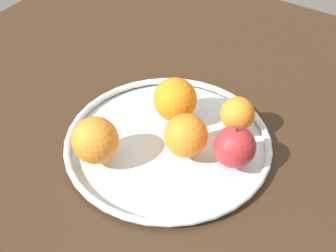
% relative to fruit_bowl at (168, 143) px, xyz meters
% --- Properties ---
extents(ground_plane, '(1.20, 1.20, 0.04)m').
position_rel_fruit_bowl_xyz_m(ground_plane, '(0.00, 0.00, -0.03)').
color(ground_plane, '#3B2718').
extents(fruit_bowl, '(0.36, 0.36, 0.02)m').
position_rel_fruit_bowl_xyz_m(fruit_bowl, '(0.00, 0.00, 0.00)').
color(fruit_bowl, silver).
rests_on(fruit_bowl, ground_plane).
extents(apple, '(0.07, 0.07, 0.08)m').
position_rel_fruit_bowl_xyz_m(apple, '(0.12, 0.01, 0.04)').
color(apple, '#BB2C31').
rests_on(apple, fruit_bowl).
extents(orange_front_left, '(0.08, 0.08, 0.08)m').
position_rel_fruit_bowl_xyz_m(orange_front_left, '(-0.02, 0.06, 0.05)').
color(orange_front_left, orange).
rests_on(orange_front_left, fruit_bowl).
extents(orange_back_right, '(0.08, 0.08, 0.08)m').
position_rel_fruit_bowl_xyz_m(orange_back_right, '(-0.07, -0.10, 0.05)').
color(orange_back_right, orange).
rests_on(orange_back_right, fruit_bowl).
extents(orange_front_right, '(0.07, 0.07, 0.07)m').
position_rel_fruit_bowl_xyz_m(orange_front_right, '(0.04, -0.01, 0.05)').
color(orange_front_right, orange).
rests_on(orange_front_right, fruit_bowl).
extents(orange_center, '(0.06, 0.06, 0.06)m').
position_rel_fruit_bowl_xyz_m(orange_center, '(0.08, 0.09, 0.04)').
color(orange_center, orange).
rests_on(orange_center, fruit_bowl).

